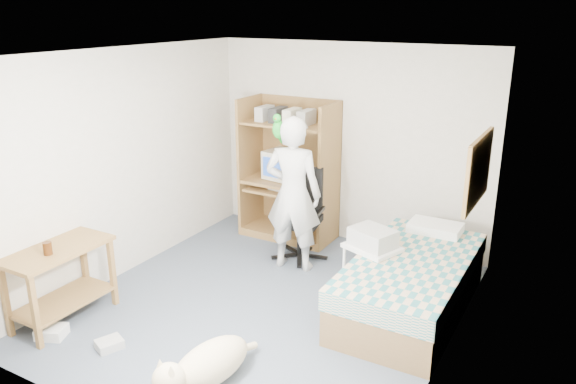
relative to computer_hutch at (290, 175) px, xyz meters
The scene contains 21 objects.
floor 2.05m from the computer_hutch, 68.06° to the right, with size 4.00×4.00×0.00m, color #424A59.
wall_back 0.86m from the computer_hutch, 20.54° to the left, with size 3.60×0.02×2.50m, color beige.
wall_right 3.07m from the computer_hutch, 34.80° to the right, with size 0.02×4.00×2.50m, color beige.
wall_left 2.10m from the computer_hutch, 122.33° to the right, with size 0.02×4.00×2.50m, color beige.
ceiling 2.52m from the computer_hutch, 68.06° to the right, with size 3.60×4.00×0.02m, color white.
computer_hutch is the anchor object (origin of this frame).
bed 2.35m from the computer_hutch, 29.29° to the right, with size 1.02×2.02×0.66m.
side_desk 3.08m from the computer_hutch, 106.14° to the right, with size 0.50×1.00×0.75m.
corkboard 2.69m from the computer_hutch, 18.72° to the right, with size 0.04×0.94×0.66m.
office_chair 0.81m from the computer_hutch, 49.46° to the right, with size 0.60×0.60×1.07m.
person 0.97m from the computer_hutch, 58.64° to the right, with size 0.65×0.43×1.78m, color silver.
parrot 1.18m from the computer_hutch, 69.47° to the right, with size 0.13×0.23×0.36m.
dog 3.28m from the computer_hutch, 72.85° to the right, with size 0.49×1.11×0.42m.
printer_cart 1.98m from the computer_hutch, 35.27° to the right, with size 0.61×0.55×0.60m.
printer 1.94m from the computer_hutch, 35.27° to the right, with size 0.42×0.32×0.18m, color #AAAAA5.
crt_monitor 0.18m from the computer_hutch, behind, with size 0.43×0.45×0.36m.
keyboard 0.22m from the computer_hutch, 82.78° to the right, with size 0.45×0.16×0.03m, color beige.
pencil_cup 0.37m from the computer_hutch, 13.70° to the right, with size 0.08×0.08×0.12m, color gold.
drink_glass 3.17m from the computer_hutch, 104.61° to the right, with size 0.08×0.08×0.12m, color #3C1E09.
floor_box_a 3.38m from the computer_hutch, 102.43° to the right, with size 0.25×0.20×0.10m, color silver.
floor_box_b 3.18m from the computer_hutch, 92.07° to the right, with size 0.18×0.22×0.08m, color #A8A7A3.
Camera 1 is at (2.69, -4.31, 2.89)m, focal length 35.00 mm.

